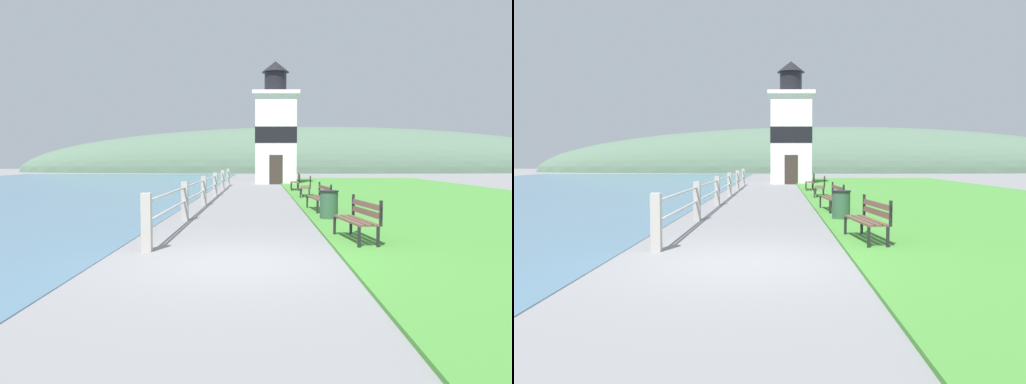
# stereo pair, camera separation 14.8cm
# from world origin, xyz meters

# --- Properties ---
(ground_plane) EXTENTS (160.00, 160.00, 0.00)m
(ground_plane) POSITION_xyz_m (0.00, 0.00, 0.00)
(ground_plane) COLOR slate
(grass_verge) EXTENTS (12.00, 42.99, 0.06)m
(grass_verge) POSITION_xyz_m (7.80, 14.33, 0.03)
(grass_verge) COLOR #428433
(grass_verge) RESTS_ON ground_plane
(seawall_railing) EXTENTS (0.18, 23.54, 1.09)m
(seawall_railing) POSITION_xyz_m (-1.70, 12.68, 0.63)
(seawall_railing) COLOR #A8A399
(seawall_railing) RESTS_ON ground_plane
(park_bench_near) EXTENTS (0.69, 1.75, 0.94)m
(park_bench_near) POSITION_xyz_m (2.42, 1.98, 0.54)
(park_bench_near) COLOR brown
(park_bench_near) RESTS_ON ground_plane
(park_bench_midway) EXTENTS (0.61, 1.89, 0.94)m
(park_bench_midway) POSITION_xyz_m (2.35, 7.92, 0.54)
(park_bench_midway) COLOR brown
(park_bench_midway) RESTS_ON ground_plane
(park_bench_far) EXTENTS (0.67, 1.98, 0.94)m
(park_bench_far) POSITION_xyz_m (2.50, 14.10, 0.54)
(park_bench_far) COLOR brown
(park_bench_far) RESTS_ON ground_plane
(park_bench_by_lighthouse) EXTENTS (0.55, 1.80, 0.94)m
(park_bench_by_lighthouse) POSITION_xyz_m (2.35, 18.79, 0.54)
(park_bench_by_lighthouse) COLOR brown
(park_bench_by_lighthouse) RESTS_ON ground_plane
(lighthouse) EXTENTS (3.23, 3.23, 8.53)m
(lighthouse) POSITION_xyz_m (1.46, 27.11, 3.64)
(lighthouse) COLOR white
(lighthouse) RESTS_ON ground_plane
(trash_bin) EXTENTS (0.54, 0.54, 0.84)m
(trash_bin) POSITION_xyz_m (2.32, 5.73, 0.42)
(trash_bin) COLOR #2D5138
(trash_bin) RESTS_ON ground_plane
(distant_hillside) EXTENTS (80.00, 16.00, 12.00)m
(distant_hillside) POSITION_xyz_m (8.00, 58.66, 0.00)
(distant_hillside) COLOR #4C6651
(distant_hillside) RESTS_ON ground_plane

